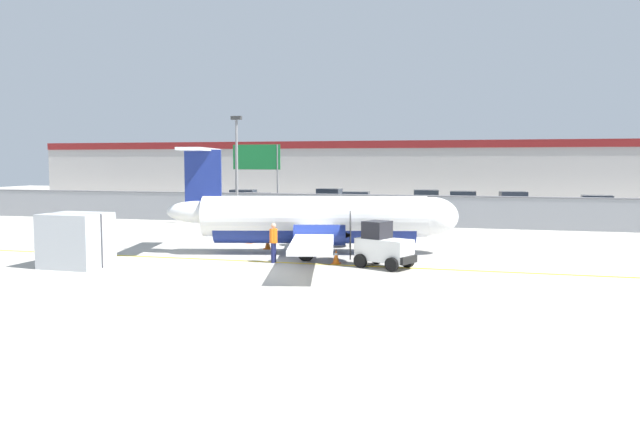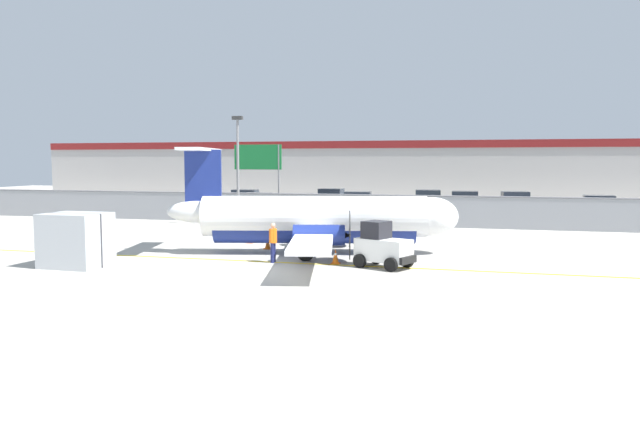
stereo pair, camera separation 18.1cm
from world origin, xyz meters
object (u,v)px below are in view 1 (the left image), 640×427
baggage_tug (383,247)px  cargo_container (76,240)px  traffic_cone_near_left (268,243)px  highway_sign (257,163)px  parked_car_1 (254,203)px  parked_car_7 (598,206)px  parked_car_2 (328,197)px  parked_car_3 (357,201)px  apron_light_pole (237,161)px  commuter_airplane (320,219)px  parked_car_0 (242,198)px  traffic_cone_far_left (336,257)px  traffic_cone_near_right (250,237)px  parked_car_6 (512,201)px  parked_car_4 (427,199)px  parked_car_5 (464,200)px  ground_crew_worker (274,240)px

baggage_tug → cargo_container: bearing=-141.8°
traffic_cone_near_left → highway_sign: size_ratio=0.12×
cargo_container → parked_car_1: bearing=96.2°
parked_car_7 → highway_sign: size_ratio=0.78×
parked_car_2 → parked_car_3: same height
baggage_tug → apron_light_pole: size_ratio=0.35×
commuter_airplane → parked_car_0: bearing=105.7°
parked_car_0 → parked_car_3: 11.02m
baggage_tug → traffic_cone_far_left: (-2.05, 0.37, -0.54)m
traffic_cone_near_right → traffic_cone_far_left: (5.91, -5.32, 0.00)m
parked_car_1 → baggage_tug: bearing=122.1°
parked_car_0 → parked_car_7: 29.97m
traffic_cone_near_right → parked_car_1: 18.71m
parked_car_0 → parked_car_6: (23.77, 2.63, 0.00)m
parked_car_4 → parked_car_3: bearing=-145.7°
traffic_cone_far_left → parked_car_3: size_ratio=0.15×
traffic_cone_near_left → parked_car_5: (8.69, 26.77, 0.58)m
baggage_tug → parked_car_7: 29.25m
parked_car_6 → traffic_cone_far_left: bearing=67.0°
parked_car_1 → apron_light_pole: (2.43, -9.51, 3.41)m
baggage_tug → parked_car_1: 27.34m
commuter_airplane → apron_light_pole: (-8.48, 10.71, 2.70)m
cargo_container → highway_sign: 20.93m
parked_car_4 → parked_car_5: size_ratio=1.04×
parked_car_2 → highway_sign: size_ratio=0.79×
parked_car_7 → highway_sign: bearing=-157.0°
parked_car_2 → parked_car_4: same height
parked_car_4 → parked_car_5: 3.67m
traffic_cone_near_right → parked_car_2: bearing=95.0°
apron_light_pole → parked_car_6: bearing=43.4°
parked_car_7 → parked_car_2: bearing=168.5°
highway_sign → parked_car_7: bearing=19.7°
parked_car_2 → parked_car_1: bearing=70.6°
traffic_cone_near_right → parked_car_2: (-2.35, 26.79, 0.58)m
parked_car_4 → traffic_cone_far_left: bearing=-98.7°
traffic_cone_far_left → parked_car_1: parked_car_1 is taller
baggage_tug → highway_sign: highway_sign is taller
commuter_airplane → traffic_cone_near_right: bearing=136.3°
commuter_airplane → apron_light_pole: size_ratio=2.19×
parked_car_0 → highway_sign: (5.41, -10.71, 3.24)m
traffic_cone_far_left → parked_car_2: 33.16m
parked_car_3 → parked_car_6: (12.80, 3.69, 0.00)m
ground_crew_worker → parked_car_1: bearing=112.1°
cargo_container → highway_sign: (0.15, 20.71, 3.04)m
parked_car_3 → parked_car_0: bearing=170.1°
baggage_tug → traffic_cone_near_right: bearing=168.7°
apron_light_pole → cargo_container: bearing=-90.8°
parked_car_3 → highway_sign: bearing=-124.3°
ground_crew_worker → apron_light_pole: apron_light_pole is taller
parked_car_3 → apron_light_pole: bearing=-116.3°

